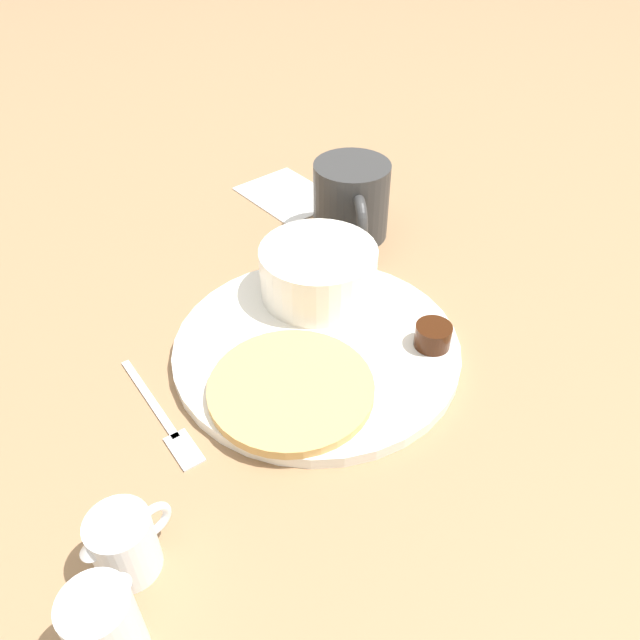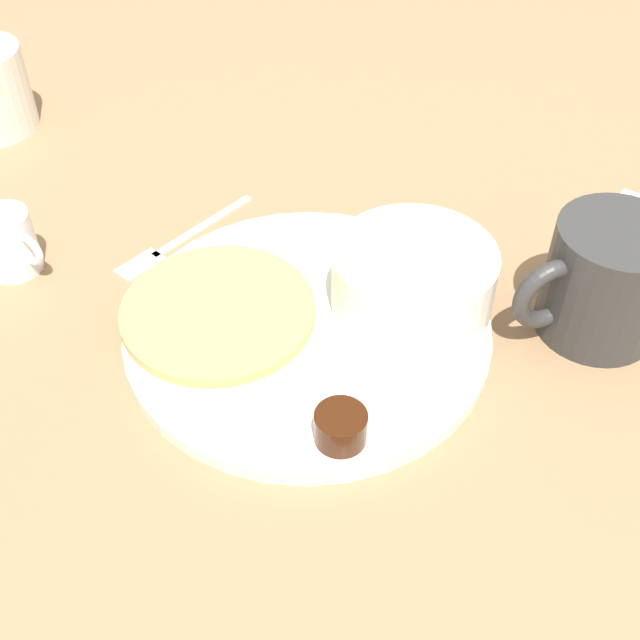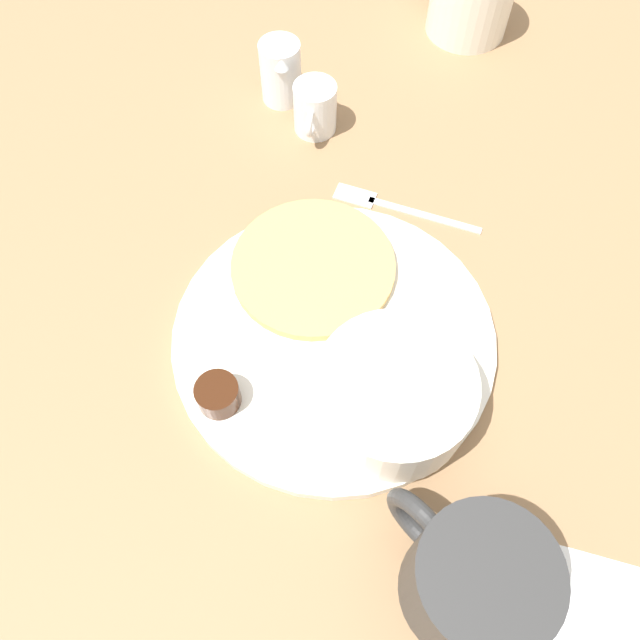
# 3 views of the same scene
# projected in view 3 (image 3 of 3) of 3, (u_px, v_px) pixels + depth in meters

# --- Properties ---
(ground_plane) EXTENTS (4.00, 4.00, 0.00)m
(ground_plane) POSITION_uv_depth(u_px,v_px,m) (334.00, 340.00, 0.54)
(ground_plane) COLOR #93704C
(plate) EXTENTS (0.28, 0.28, 0.01)m
(plate) POSITION_uv_depth(u_px,v_px,m) (334.00, 337.00, 0.54)
(plate) COLOR white
(plate) RESTS_ON ground_plane
(pancake_stack) EXTENTS (0.15, 0.15, 0.01)m
(pancake_stack) POSITION_uv_depth(u_px,v_px,m) (313.00, 266.00, 0.56)
(pancake_stack) COLOR tan
(pancake_stack) RESTS_ON plate
(bowl) EXTENTS (0.12, 0.12, 0.05)m
(bowl) POSITION_uv_depth(u_px,v_px,m) (394.00, 394.00, 0.48)
(bowl) COLOR white
(bowl) RESTS_ON plate
(syrup_cup) EXTENTS (0.04, 0.04, 0.02)m
(syrup_cup) POSITION_uv_depth(u_px,v_px,m) (218.00, 395.00, 0.49)
(syrup_cup) COLOR #38190A
(syrup_cup) RESTS_ON plate
(butter_ramekin) EXTENTS (0.04, 0.04, 0.04)m
(butter_ramekin) POSITION_uv_depth(u_px,v_px,m) (395.00, 440.00, 0.47)
(butter_ramekin) COLOR white
(butter_ramekin) RESTS_ON plate
(coffee_mug) EXTENTS (0.10, 0.11, 0.09)m
(coffee_mug) POSITION_uv_depth(u_px,v_px,m) (472.00, 580.00, 0.41)
(coffee_mug) COLOR #333333
(coffee_mug) RESTS_ON ground_plane
(creamer_pitcher_near) EXTENTS (0.04, 0.07, 0.06)m
(creamer_pitcher_near) POSITION_uv_depth(u_px,v_px,m) (315.00, 108.00, 0.64)
(creamer_pitcher_near) COLOR white
(creamer_pitcher_near) RESTS_ON ground_plane
(creamer_pitcher_far) EXTENTS (0.04, 0.07, 0.07)m
(creamer_pitcher_far) POSITION_uv_depth(u_px,v_px,m) (281.00, 71.00, 0.66)
(creamer_pitcher_far) COLOR white
(creamer_pitcher_far) RESTS_ON ground_plane
(fork) EXTENTS (0.14, 0.06, 0.00)m
(fork) POSITION_uv_depth(u_px,v_px,m) (389.00, 205.00, 0.61)
(fork) COLOR silver
(fork) RESTS_ON ground_plane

